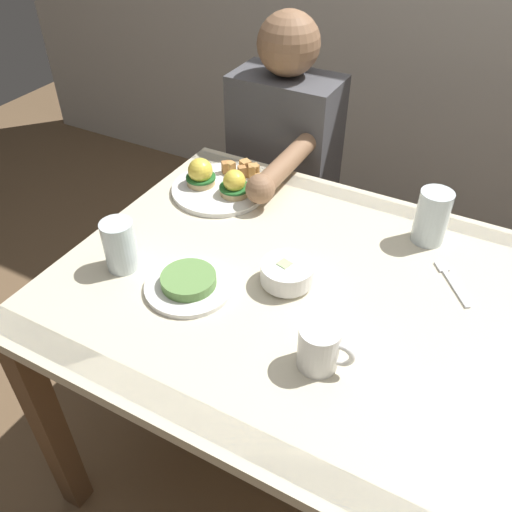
% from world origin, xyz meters
% --- Properties ---
extents(ground_plane, '(6.00, 6.00, 0.00)m').
position_xyz_m(ground_plane, '(0.00, 0.00, 0.00)').
color(ground_plane, brown).
extents(dining_table, '(1.20, 0.90, 0.74)m').
position_xyz_m(dining_table, '(0.00, 0.00, 0.63)').
color(dining_table, beige).
rests_on(dining_table, ground_plane).
extents(eggs_benedict_plate, '(0.27, 0.27, 0.09)m').
position_xyz_m(eggs_benedict_plate, '(-0.42, 0.25, 0.77)').
color(eggs_benedict_plate, white).
rests_on(eggs_benedict_plate, dining_table).
extents(fruit_bowl, '(0.12, 0.12, 0.06)m').
position_xyz_m(fruit_bowl, '(-0.08, -0.01, 0.77)').
color(fruit_bowl, white).
rests_on(fruit_bowl, dining_table).
extents(coffee_mug, '(0.11, 0.08, 0.09)m').
position_xyz_m(coffee_mug, '(0.07, -0.19, 0.79)').
color(coffee_mug, white).
rests_on(coffee_mug, dining_table).
extents(fork, '(0.11, 0.13, 0.00)m').
position_xyz_m(fork, '(0.24, 0.17, 0.74)').
color(fork, silver).
rests_on(fork, dining_table).
extents(water_glass_near, '(0.08, 0.08, 0.12)m').
position_xyz_m(water_glass_near, '(-0.45, -0.14, 0.79)').
color(water_glass_near, silver).
rests_on(water_glass_near, dining_table).
extents(water_glass_far, '(0.08, 0.08, 0.14)m').
position_xyz_m(water_glass_far, '(0.15, 0.30, 0.80)').
color(water_glass_far, silver).
rests_on(water_glass_far, dining_table).
extents(side_plate, '(0.20, 0.20, 0.04)m').
position_xyz_m(side_plate, '(-0.27, -0.13, 0.75)').
color(side_plate, white).
rests_on(side_plate, dining_table).
extents(diner_person, '(0.34, 0.54, 1.14)m').
position_xyz_m(diner_person, '(-0.40, 0.60, 0.65)').
color(diner_person, '#33333D').
rests_on(diner_person, ground_plane).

